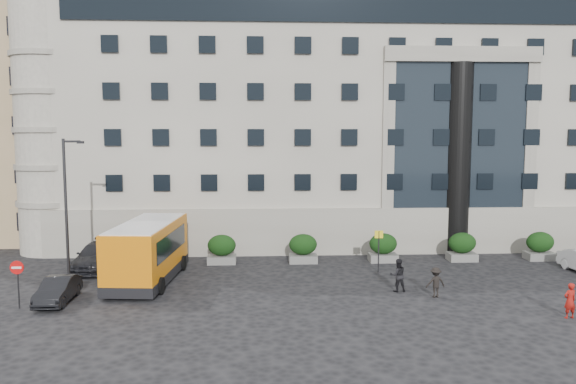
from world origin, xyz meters
name	(u,v)px	position (x,y,z in m)	size (l,w,h in m)	color
ground	(291,298)	(0.00, 0.00, 0.00)	(120.00, 120.00, 0.00)	black
civic_building	(345,125)	(6.00, 22.00, 9.00)	(44.00, 24.00, 18.00)	gray
entrance_column	(457,159)	(12.00, 10.30, 6.50)	(1.80, 1.80, 13.00)	black
apartment_far	(35,109)	(-27.00, 38.00, 11.00)	(13.00, 13.00, 22.00)	#7F674A
hedge_a	(222,249)	(-4.00, 7.80, 0.93)	(1.80, 1.26, 1.84)	#5C5C59
hedge_b	(303,248)	(1.20, 7.80, 0.93)	(1.80, 1.26, 1.84)	#5C5C59
hedge_c	(383,247)	(6.40, 7.80, 0.93)	(1.80, 1.26, 1.84)	#5C5C59
hedge_d	(462,246)	(11.60, 7.80, 0.93)	(1.80, 1.26, 1.84)	#5C5C59
hedge_e	(540,246)	(16.80, 7.80, 0.93)	(1.80, 1.26, 1.84)	#5C5C59
street_lamp	(67,206)	(-11.94, 3.00, 4.37)	(1.16, 0.18, 8.00)	#262628
bus_stop_sign	(379,244)	(5.50, 5.00, 1.73)	(0.50, 0.08, 2.52)	#262628
no_entry_sign	(17,275)	(-13.00, -1.04, 1.65)	(0.64, 0.16, 2.32)	#262628
minibus	(148,249)	(-7.83, 3.65, 1.83)	(3.52, 8.18, 3.33)	orange
red_truck	(100,219)	(-14.56, 18.35, 1.29)	(2.66, 4.89, 2.51)	#970B0B
parked_car_b	(58,290)	(-11.50, -0.09, 0.62)	(1.31, 3.74, 1.23)	black
parked_car_c	(98,256)	(-11.50, 6.77, 0.78)	(2.19, 5.39, 1.56)	black
parked_car_d	(109,232)	(-13.26, 16.00, 0.65)	(2.17, 4.71, 1.31)	black
pedestrian_a	(570,301)	(12.34, -3.68, 0.81)	(0.59, 0.39, 1.62)	maroon
pedestrian_b	(398,275)	(5.66, 0.93, 0.87)	(0.85, 0.66, 1.75)	black
pedestrian_c	(436,282)	(7.32, -0.19, 0.77)	(1.00, 0.57, 1.54)	black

